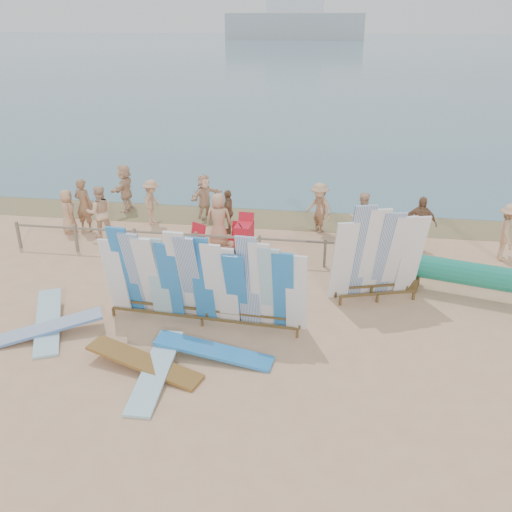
% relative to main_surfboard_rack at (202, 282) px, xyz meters
% --- Properties ---
extents(ground, '(160.00, 160.00, 0.00)m').
position_rel_main_surfboard_rack_xyz_m(ground, '(-1.14, 0.76, -1.13)').
color(ground, tan).
rests_on(ground, ground).
extents(ocean, '(320.00, 240.00, 0.02)m').
position_rel_main_surfboard_rack_xyz_m(ocean, '(-1.14, 128.76, -1.13)').
color(ocean, '#476D7F').
rests_on(ocean, ground).
extents(wet_sand_strip, '(40.00, 2.60, 0.01)m').
position_rel_main_surfboard_rack_xyz_m(wet_sand_strip, '(-1.14, 7.96, -1.13)').
color(wet_sand_strip, olive).
rests_on(wet_sand_strip, ground).
extents(distant_ship, '(45.00, 8.00, 14.00)m').
position_rel_main_surfboard_rack_xyz_m(distant_ship, '(-13.14, 180.76, 4.17)').
color(distant_ship, '#999EA3').
rests_on(distant_ship, ocean).
extents(fence, '(12.08, 0.08, 0.90)m').
position_rel_main_surfboard_rack_xyz_m(fence, '(-1.14, 3.76, -0.50)').
color(fence, '#7C705E').
rests_on(fence, ground).
extents(main_surfboard_rack, '(5.12, 1.00, 2.52)m').
position_rel_main_surfboard_rack_xyz_m(main_surfboard_rack, '(0.00, 0.00, 0.00)').
color(main_surfboard_rack, brown).
rests_on(main_surfboard_rack, ground).
extents(side_surfboard_rack, '(2.51, 1.31, 2.81)m').
position_rel_main_surfboard_rack_xyz_m(side_surfboard_rack, '(4.26, 1.90, 0.12)').
color(side_surfboard_rack, brown).
rests_on(side_surfboard_rack, ground).
extents(outrigger_canoe, '(7.14, 2.42, 1.03)m').
position_rel_main_surfboard_rack_xyz_m(outrigger_canoe, '(7.16, 2.25, -0.48)').
color(outrigger_canoe, brown).
rests_on(outrigger_canoe, ground).
extents(vendor_table, '(0.92, 0.68, 1.16)m').
position_rel_main_surfboard_rack_xyz_m(vendor_table, '(1.65, 1.05, -0.75)').
color(vendor_table, brown).
rests_on(vendor_table, ground).
extents(flat_board_d, '(2.74, 0.84, 0.35)m').
position_rel_main_surfboard_rack_xyz_m(flat_board_d, '(0.58, -1.47, -1.13)').
color(flat_board_d, '#287AC9').
rests_on(flat_board_d, ground).
extents(flat_board_a, '(1.63, 2.68, 0.40)m').
position_rel_main_surfboard_rack_xyz_m(flat_board_a, '(-3.71, -0.84, -1.13)').
color(flat_board_a, '#83BCD1').
rests_on(flat_board_a, ground).
extents(flat_board_c, '(2.74, 1.27, 0.38)m').
position_rel_main_surfboard_rack_xyz_m(flat_board_c, '(-0.81, -2.14, -1.13)').
color(flat_board_c, brown).
rests_on(flat_board_c, ground).
extents(flat_board_b, '(0.64, 2.71, 0.30)m').
position_rel_main_surfboard_rack_xyz_m(flat_board_b, '(-0.48, -2.33, -1.13)').
color(flat_board_b, '#83BCD1').
rests_on(flat_board_b, ground).
extents(flat_board_e, '(2.63, 1.78, 0.41)m').
position_rel_main_surfboard_rack_xyz_m(flat_board_e, '(-3.61, -1.19, -1.13)').
color(flat_board_e, silver).
rests_on(flat_board_e, ground).
extents(beach_chair_left, '(0.81, 0.81, 0.91)m').
position_rel_main_surfboard_rack_xyz_m(beach_chair_left, '(-1.35, 4.26, -0.87)').
color(beach_chair_left, red).
rests_on(beach_chair_left, ground).
extents(beach_chair_right, '(0.57, 0.59, 0.80)m').
position_rel_main_surfboard_rack_xyz_m(beach_chair_right, '(-0.05, 4.97, -0.90)').
color(beach_chair_right, red).
rests_on(beach_chair_right, ground).
extents(stroller, '(0.65, 0.90, 1.20)m').
position_rel_main_surfboard_rack_xyz_m(stroller, '(0.22, 4.64, -0.65)').
color(stroller, red).
rests_on(stroller, ground).
extents(beachgoer_1, '(0.75, 0.50, 1.90)m').
position_rel_main_surfboard_rack_xyz_m(beachgoer_1, '(-5.66, 5.60, -0.18)').
color(beachgoer_1, '#8C6042').
rests_on(beachgoer_1, ground).
extents(beachgoer_3, '(0.45, 1.07, 1.66)m').
position_rel_main_surfboard_rack_xyz_m(beachgoer_3, '(-3.52, 6.62, -0.30)').
color(beachgoer_3, tan).
rests_on(beachgoer_3, ground).
extents(beachgoer_7, '(0.62, 0.63, 1.57)m').
position_rel_main_surfboard_rack_xyz_m(beachgoer_7, '(2.56, 6.77, -0.35)').
color(beachgoer_7, '#8C6042').
rests_on(beachgoer_7, ground).
extents(beachgoer_11, '(0.57, 1.71, 1.84)m').
position_rel_main_surfboard_rack_xyz_m(beachgoer_11, '(-5.03, 7.91, -0.21)').
color(beachgoer_11, beige).
rests_on(beachgoer_11, ground).
extents(beachgoer_5, '(1.27, 1.58, 1.68)m').
position_rel_main_surfboard_rack_xyz_m(beachgoer_5, '(-1.77, 7.51, -0.29)').
color(beachgoer_5, beige).
rests_on(beachgoer_5, ground).
extents(beachgoer_4, '(0.55, 0.97, 1.56)m').
position_rel_main_surfboard_rack_xyz_m(beachgoer_4, '(-0.60, 6.16, -0.35)').
color(beachgoer_4, '#8C6042').
rests_on(beachgoer_4, ground).
extents(beachgoer_extra_0, '(0.61, 1.22, 1.83)m').
position_rel_main_surfboard_rack_xyz_m(beachgoer_extra_0, '(8.40, 5.13, -0.22)').
color(beachgoer_extra_0, tan).
rests_on(beachgoer_extra_0, ground).
extents(beachgoer_6, '(0.90, 0.49, 1.77)m').
position_rel_main_surfboard_rack_xyz_m(beachgoer_6, '(-0.69, 5.02, -0.25)').
color(beachgoer_6, tan).
rests_on(beachgoer_6, ground).
extents(beachgoer_10, '(1.12, 0.61, 1.82)m').
position_rel_main_surfboard_rack_xyz_m(beachgoer_10, '(5.81, 5.52, -0.22)').
color(beachgoer_10, '#8C6042').
rests_on(beachgoer_10, ground).
extents(beachgoer_0, '(0.62, 0.84, 1.56)m').
position_rel_main_surfboard_rack_xyz_m(beachgoer_0, '(-6.15, 5.34, -0.35)').
color(beachgoer_0, tan).
rests_on(beachgoer_0, ground).
extents(beachgoer_9, '(1.17, 1.11, 1.77)m').
position_rel_main_surfboard_rack_xyz_m(beachgoer_9, '(2.54, 6.73, -0.25)').
color(beachgoer_9, tan).
rests_on(beachgoer_9, ground).
extents(beachgoer_2, '(0.99, 0.76, 1.83)m').
position_rel_main_surfboard_rack_xyz_m(beachgoer_2, '(-4.82, 5.04, -0.22)').
color(beachgoer_2, beige).
rests_on(beachgoer_2, ground).
extents(beachgoer_8, '(0.88, 0.49, 1.75)m').
position_rel_main_surfboard_rack_xyz_m(beachgoer_8, '(3.99, 5.91, -0.26)').
color(beachgoer_8, beige).
rests_on(beachgoer_8, ground).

